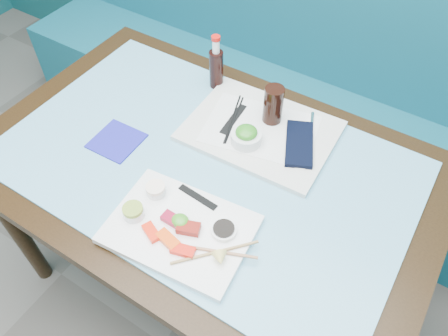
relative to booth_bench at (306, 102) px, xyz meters
The scene contains 34 objects.
booth_bench is the anchor object (origin of this frame).
dining_table 0.89m from the booth_bench, 90.00° to the right, with size 1.40×0.90×0.75m.
glass_top 0.92m from the booth_bench, 90.00° to the right, with size 1.22×0.76×0.01m, color #61A4C2.
sashimi_plate 1.15m from the booth_bench, 85.62° to the right, with size 0.37×0.27×0.02m, color white.
salmon_left 1.20m from the booth_bench, 88.35° to the right, with size 0.06×0.03×0.01m, color #F82309.
salmon_mid 1.20m from the booth_bench, 85.81° to the right, with size 0.06×0.03×0.02m, color #F94809.
salmon_right 1.21m from the booth_bench, 83.32° to the right, with size 0.06×0.03×0.01m, color red.
tuna_left 1.15m from the booth_bench, 87.19° to the right, with size 0.05×0.03×0.02m, color maroon.
tuna_right 1.15m from the booth_bench, 84.27° to the right, with size 0.06×0.04×0.02m, color maroon.
seaweed_garnish 1.15m from the booth_bench, 85.84° to the right, with size 0.05×0.04×0.03m, color #3D9221.
ramekin_wasabi 1.19m from the booth_bench, 92.19° to the right, with size 0.06×0.06×0.02m, color white.
wasabi_fill 1.19m from the booth_bench, 92.19° to the right, with size 0.05×0.05×0.01m, color olive.
ramekin_ginger 1.10m from the booth_bench, 92.10° to the right, with size 0.05×0.05×0.02m, color white.
ginger_fill 1.11m from the booth_bench, 92.10° to the right, with size 0.05×0.05×0.01m, color #FFE5D1.
soy_dish 1.12m from the booth_bench, 79.65° to the right, with size 0.07×0.07×0.01m, color white.
soy_fill 1.12m from the booth_bench, 79.65° to the right, with size 0.06×0.06×0.01m, color black.
lemon_wedge 1.21m from the booth_bench, 78.38° to the right, with size 0.04×0.04×0.03m, color #FBE176.
chopstick_sleeve 1.05m from the booth_bench, 86.02° to the right, with size 0.13×0.02×0.00m, color black.
wooden_chopstick_a 1.18m from the booth_bench, 80.00° to the right, with size 0.01×0.01×0.23m, color #A9724F.
wooden_chopstick_b 1.18m from the booth_bench, 79.49° to the right, with size 0.01×0.01×0.23m, color #9D7A4A.
serving_tray 0.76m from the booth_bench, 82.69° to the right, with size 0.46×0.34×0.02m, color silver.
paper_placemat 0.76m from the booth_bench, 82.69° to the right, with size 0.35×0.24×0.00m, color silver.
seaweed_bowl 0.83m from the booth_bench, 84.24° to the right, with size 0.10×0.10×0.04m, color silver.
seaweed_salad 0.85m from the booth_bench, 84.24° to the right, with size 0.07×0.07×0.03m, color #2B7E1D.
cola_glass 0.75m from the booth_bench, 81.06° to the right, with size 0.06×0.06×0.13m, color black.
navy_pouch 0.79m from the booth_bench, 71.28° to the right, with size 0.08×0.19×0.01m, color black.
fork 0.70m from the booth_bench, 68.49° to the right, with size 0.01×0.01×0.10m, color silver.
black_chopstick_a 0.77m from the booth_bench, 91.48° to the right, with size 0.01×0.01×0.23m, color black.
black_chopstick_b 0.77m from the booth_bench, 90.77° to the right, with size 0.01×0.01×0.22m, color black.
tray_sleeve 0.77m from the booth_bench, 91.13° to the right, with size 0.03×0.15×0.00m, color black.
cola_bottle_body 0.71m from the booth_bench, 107.72° to the right, with size 0.05×0.05×0.14m, color black.
cola_bottle_neck 0.77m from the booth_bench, 107.72° to the right, with size 0.02×0.02×0.05m, color white.
cola_bottle_cap 0.79m from the booth_bench, 107.72° to the right, with size 0.03×0.03×0.01m, color red.
blue_napkin 1.03m from the booth_bench, 107.03° to the right, with size 0.14×0.14×0.01m, color #1B1B95.
Camera 1 is at (0.51, 0.75, 1.75)m, focal length 35.00 mm.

